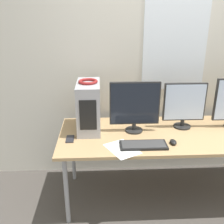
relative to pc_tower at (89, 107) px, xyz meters
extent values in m
plane|color=#47423D|center=(0.83, -0.54, -0.95)|extent=(14.00, 14.00, 0.00)
cube|color=beige|center=(0.83, 0.41, 0.40)|extent=(8.00, 0.06, 2.70)
cube|color=white|center=(0.89, 0.37, 0.62)|extent=(0.66, 0.01, 1.14)
cube|color=tan|center=(0.83, -0.13, -0.25)|extent=(2.22, 0.82, 0.03)
cylinder|color=#99999E|center=(-0.20, -0.46, -0.60)|extent=(0.04, 0.04, 0.69)
cylinder|color=#99999E|center=(-0.20, 0.20, -0.60)|extent=(0.04, 0.04, 0.69)
cube|color=#9E9EA3|center=(0.00, 0.00, 0.00)|extent=(0.21, 0.43, 0.47)
cube|color=black|center=(0.00, -0.22, 0.00)|extent=(0.15, 0.00, 0.28)
torus|color=maroon|center=(0.00, 0.00, 0.25)|extent=(0.18, 0.18, 0.03)
cylinder|color=black|center=(0.43, -0.07, -0.22)|extent=(0.17, 0.17, 0.02)
cylinder|color=black|center=(0.43, -0.07, -0.18)|extent=(0.04, 0.04, 0.07)
cube|color=black|center=(0.43, -0.07, 0.05)|extent=(0.47, 0.03, 0.41)
cube|color=black|center=(0.43, -0.08, 0.05)|extent=(0.44, 0.00, 0.38)
cylinder|color=black|center=(0.92, 0.00, -0.22)|extent=(0.17, 0.17, 0.02)
cylinder|color=black|center=(0.92, 0.00, -0.18)|extent=(0.04, 0.04, 0.07)
cube|color=black|center=(0.92, 0.00, 0.03)|extent=(0.41, 0.03, 0.37)
cube|color=silver|center=(0.92, -0.02, 0.03)|extent=(0.38, 0.00, 0.35)
cube|color=black|center=(0.47, -0.37, -0.22)|extent=(0.40, 0.17, 0.02)
cube|color=#383838|center=(0.47, -0.37, -0.21)|extent=(0.37, 0.14, 0.00)
ellipsoid|color=black|center=(0.74, -0.34, -0.21)|extent=(0.06, 0.09, 0.04)
cube|color=#232328|center=(-0.17, -0.22, -0.23)|extent=(0.07, 0.14, 0.01)
cube|color=white|center=(0.28, -0.41, -0.23)|extent=(0.32, 0.36, 0.00)
camera|label=1|loc=(0.10, -2.34, 0.86)|focal=42.00mm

